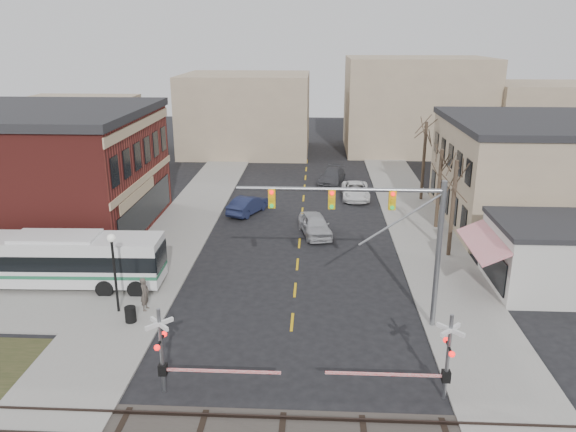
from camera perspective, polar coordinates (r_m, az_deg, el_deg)
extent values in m
plane|color=black|center=(29.13, 0.23, -12.63)|extent=(160.00, 160.00, 0.00)
cube|color=gray|center=(48.59, -9.87, 0.04)|extent=(5.00, 60.00, 0.12)
cube|color=gray|center=(48.12, 12.78, -0.33)|extent=(5.00, 60.00, 0.12)
cube|color=#2D231E|center=(24.03, -0.51, -19.79)|extent=(160.00, 0.08, 0.14)
cube|color=tan|center=(44.35, -14.37, 3.70)|extent=(0.10, 15.00, 0.50)
cube|color=tan|center=(43.56, -14.79, 8.93)|extent=(0.10, 15.00, 0.70)
cube|color=black|center=(45.01, -14.12, 0.62)|extent=(0.08, 13.00, 2.60)
cube|color=gray|center=(50.78, 27.16, 3.69)|extent=(20.00, 15.00, 8.00)
cube|color=beige|center=(37.55, 26.06, -3.91)|extent=(8.00, 6.00, 4.00)
cube|color=#262628|center=(36.87, 26.51, -0.80)|extent=(8.20, 6.20, 0.30)
cube|color=red|center=(35.59, 19.15, -2.47)|extent=(1.68, 6.00, 0.87)
cylinder|color=#382B21|center=(39.83, 16.37, 0.72)|extent=(0.28, 0.28, 6.75)
cylinder|color=#382B21|center=(45.58, 15.07, 2.69)|extent=(0.28, 0.28, 6.30)
cylinder|color=#382B21|center=(53.14, 13.62, 5.44)|extent=(0.28, 0.28, 7.20)
cube|color=silver|center=(36.84, -22.27, -4.07)|extent=(12.59, 3.07, 2.78)
cube|color=black|center=(36.78, -22.30, -3.79)|extent=(12.63, 3.11, 0.94)
cube|color=#226645|center=(37.08, -22.15, -4.99)|extent=(12.63, 3.11, 0.21)
cylinder|color=black|center=(37.33, -22.03, -5.95)|extent=(1.12, 2.74, 1.04)
cylinder|color=gray|center=(29.74, 15.00, -4.03)|extent=(0.28, 0.28, 8.00)
cylinder|color=gray|center=(27.97, 5.23, 2.71)|extent=(10.27, 0.20, 0.20)
cube|color=gold|center=(28.34, 10.54, 1.63)|extent=(0.35, 0.30, 1.00)
cube|color=gold|center=(28.09, 4.46, 1.74)|extent=(0.35, 0.30, 1.00)
cube|color=gold|center=(28.17, -1.65, 1.83)|extent=(0.35, 0.30, 1.00)
cylinder|color=gray|center=(25.13, -12.73, -13.24)|extent=(0.16, 0.16, 4.00)
cube|color=silver|center=(24.49, -12.94, -10.63)|extent=(1.00, 1.00, 0.18)
cube|color=silver|center=(24.49, -12.94, -10.63)|extent=(1.00, 1.00, 0.18)
sphere|color=#FF0C0C|center=(24.42, -13.16, -12.89)|extent=(0.26, 0.26, 0.26)
sphere|color=#FF0C0C|center=(25.33, -12.48, -11.63)|extent=(0.26, 0.26, 0.26)
cube|color=black|center=(25.60, -12.59, -14.96)|extent=(0.35, 0.35, 0.50)
cube|color=#FF0C0C|center=(25.07, -6.64, -15.38)|extent=(5.00, 0.10, 0.10)
cylinder|color=gray|center=(25.02, 15.93, -13.66)|extent=(0.16, 0.16, 4.00)
cube|color=silver|center=(24.38, 16.19, -11.05)|extent=(1.00, 1.00, 0.18)
cube|color=silver|center=(24.38, 16.19, -11.05)|extent=(1.00, 1.00, 0.18)
sphere|color=#FF0C0C|center=(24.31, 16.31, -13.32)|extent=(0.26, 0.26, 0.26)
sphere|color=#FF0C0C|center=(25.23, 15.76, -12.04)|extent=(0.26, 0.26, 0.26)
cube|color=black|center=(25.50, 15.75, -15.38)|extent=(0.35, 0.35, 0.50)
cube|color=#FF0C0C|center=(25.06, 9.73, -15.56)|extent=(5.00, 0.10, 0.10)
cylinder|color=black|center=(32.25, -17.15, -5.89)|extent=(0.14, 0.14, 4.19)
sphere|color=silver|center=(31.44, -17.53, -2.14)|extent=(0.44, 0.44, 0.44)
cylinder|color=black|center=(31.63, -15.71, -9.60)|extent=(0.60, 0.60, 0.86)
imported|color=#A6A7AB|center=(43.24, 2.76, -0.90)|extent=(3.01, 5.21, 1.67)
imported|color=#161C39|center=(48.56, -4.08, 1.14)|extent=(3.39, 4.99, 1.56)
imported|color=white|center=(53.34, 6.87, 2.57)|extent=(2.53, 5.38, 1.49)
imported|color=#3B3C40|center=(58.25, 4.48, 4.00)|extent=(3.28, 5.70, 1.55)
imported|color=#4C443D|center=(32.46, -14.34, -7.68)|extent=(0.52, 0.74, 1.92)
imported|color=#322F53|center=(38.19, -15.97, -4.16)|extent=(0.85, 0.92, 1.52)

